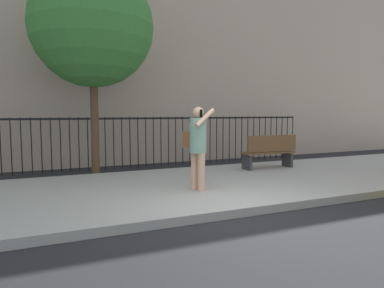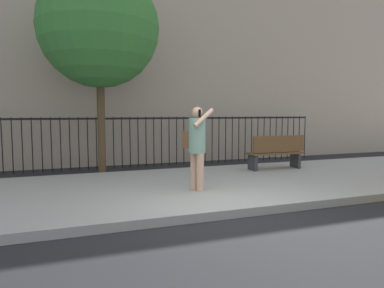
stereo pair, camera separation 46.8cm
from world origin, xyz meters
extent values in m
plane|color=black|center=(0.00, 0.00, 0.00)|extent=(60.00, 60.00, 0.00)
cube|color=#9E9B93|center=(0.00, 2.20, 0.07)|extent=(28.00, 4.40, 0.15)
cube|color=tan|center=(0.00, 8.50, 5.87)|extent=(28.00, 4.00, 11.74)
cube|color=black|center=(0.00, 5.90, 1.55)|extent=(12.00, 0.04, 0.06)
cylinder|color=black|center=(-3.96, 5.90, 0.80)|extent=(0.03, 0.03, 1.60)
cylinder|color=black|center=(-3.70, 5.90, 0.80)|extent=(0.03, 0.03, 1.60)
cylinder|color=black|center=(-3.45, 5.90, 0.80)|extent=(0.03, 0.03, 1.60)
cylinder|color=black|center=(-3.19, 5.90, 0.80)|extent=(0.03, 0.03, 1.60)
cylinder|color=black|center=(-2.94, 5.90, 0.80)|extent=(0.03, 0.03, 1.60)
cylinder|color=black|center=(-2.68, 5.90, 0.80)|extent=(0.03, 0.03, 1.60)
cylinder|color=black|center=(-2.43, 5.90, 0.80)|extent=(0.03, 0.03, 1.60)
cylinder|color=black|center=(-2.17, 5.90, 0.80)|extent=(0.03, 0.03, 1.60)
cylinder|color=black|center=(-1.91, 5.90, 0.80)|extent=(0.03, 0.03, 1.60)
cylinder|color=black|center=(-1.66, 5.90, 0.80)|extent=(0.03, 0.03, 1.60)
cylinder|color=black|center=(-1.40, 5.90, 0.80)|extent=(0.03, 0.03, 1.60)
cylinder|color=black|center=(-1.15, 5.90, 0.80)|extent=(0.03, 0.03, 1.60)
cylinder|color=black|center=(-0.89, 5.90, 0.80)|extent=(0.03, 0.03, 1.60)
cylinder|color=black|center=(-0.64, 5.90, 0.80)|extent=(0.03, 0.03, 1.60)
cylinder|color=black|center=(-0.38, 5.90, 0.80)|extent=(0.03, 0.03, 1.60)
cylinder|color=black|center=(-0.13, 5.90, 0.80)|extent=(0.03, 0.03, 1.60)
cylinder|color=black|center=(0.13, 5.90, 0.80)|extent=(0.03, 0.03, 1.60)
cylinder|color=black|center=(0.38, 5.90, 0.80)|extent=(0.03, 0.03, 1.60)
cylinder|color=black|center=(0.64, 5.90, 0.80)|extent=(0.03, 0.03, 1.60)
cylinder|color=black|center=(0.89, 5.90, 0.80)|extent=(0.03, 0.03, 1.60)
cylinder|color=black|center=(1.15, 5.90, 0.80)|extent=(0.03, 0.03, 1.60)
cylinder|color=black|center=(1.40, 5.90, 0.80)|extent=(0.03, 0.03, 1.60)
cylinder|color=black|center=(1.66, 5.90, 0.80)|extent=(0.03, 0.03, 1.60)
cylinder|color=black|center=(1.91, 5.90, 0.80)|extent=(0.03, 0.03, 1.60)
cylinder|color=black|center=(2.17, 5.90, 0.80)|extent=(0.03, 0.03, 1.60)
cylinder|color=black|center=(2.43, 5.90, 0.80)|extent=(0.03, 0.03, 1.60)
cylinder|color=black|center=(2.68, 5.90, 0.80)|extent=(0.03, 0.03, 1.60)
cylinder|color=black|center=(2.94, 5.90, 0.80)|extent=(0.03, 0.03, 1.60)
cylinder|color=black|center=(3.19, 5.90, 0.80)|extent=(0.03, 0.03, 1.60)
cylinder|color=black|center=(3.45, 5.90, 0.80)|extent=(0.03, 0.03, 1.60)
cylinder|color=black|center=(3.70, 5.90, 0.80)|extent=(0.03, 0.03, 1.60)
cylinder|color=black|center=(3.96, 5.90, 0.80)|extent=(0.03, 0.03, 1.60)
cylinder|color=black|center=(4.21, 5.90, 0.80)|extent=(0.03, 0.03, 1.60)
cylinder|color=black|center=(4.47, 5.90, 0.80)|extent=(0.03, 0.03, 1.60)
cylinder|color=black|center=(4.72, 5.90, 0.80)|extent=(0.03, 0.03, 1.60)
cylinder|color=black|center=(4.98, 5.90, 0.80)|extent=(0.03, 0.03, 1.60)
cylinder|color=black|center=(5.23, 5.90, 0.80)|extent=(0.03, 0.03, 1.60)
cylinder|color=black|center=(5.49, 5.90, 0.80)|extent=(0.03, 0.03, 1.60)
cylinder|color=black|center=(5.74, 5.90, 0.80)|extent=(0.03, 0.03, 1.60)
cylinder|color=black|center=(6.00, 5.90, 0.80)|extent=(0.03, 0.03, 1.60)
cylinder|color=tan|center=(-0.02, 1.44, 0.54)|extent=(0.15, 0.15, 0.77)
cylinder|color=tan|center=(-0.09, 1.63, 0.54)|extent=(0.15, 0.15, 0.77)
cylinder|color=gray|center=(-0.06, 1.54, 1.28)|extent=(0.43, 0.43, 0.71)
sphere|color=tan|center=(-0.06, 1.54, 1.74)|extent=(0.22, 0.22, 0.22)
cylinder|color=tan|center=(0.01, 1.35, 1.63)|extent=(0.50, 0.24, 0.38)
cylinder|color=tan|center=(-0.12, 1.73, 1.25)|extent=(0.09, 0.09, 0.54)
cube|color=black|center=(-0.06, 1.38, 1.72)|extent=(0.03, 0.07, 0.15)
cube|color=brown|center=(-0.14, 1.78, 1.17)|extent=(0.24, 0.32, 0.34)
cube|color=brown|center=(2.96, 3.31, 0.60)|extent=(1.60, 0.45, 0.05)
cube|color=brown|center=(2.96, 3.12, 0.88)|extent=(1.60, 0.06, 0.44)
cube|color=#333338|center=(2.26, 3.31, 0.35)|extent=(0.08, 0.41, 0.40)
cube|color=#333338|center=(3.66, 3.31, 0.35)|extent=(0.08, 0.41, 0.40)
cylinder|color=#4C3823|center=(-1.62, 4.69, 1.55)|extent=(0.21, 0.21, 3.10)
sphere|color=#387A33|center=(-1.62, 4.69, 3.97)|extent=(3.17, 3.17, 3.17)
camera|label=1|loc=(-2.99, -4.80, 1.73)|focal=32.51mm
camera|label=2|loc=(-2.56, -4.97, 1.73)|focal=32.51mm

